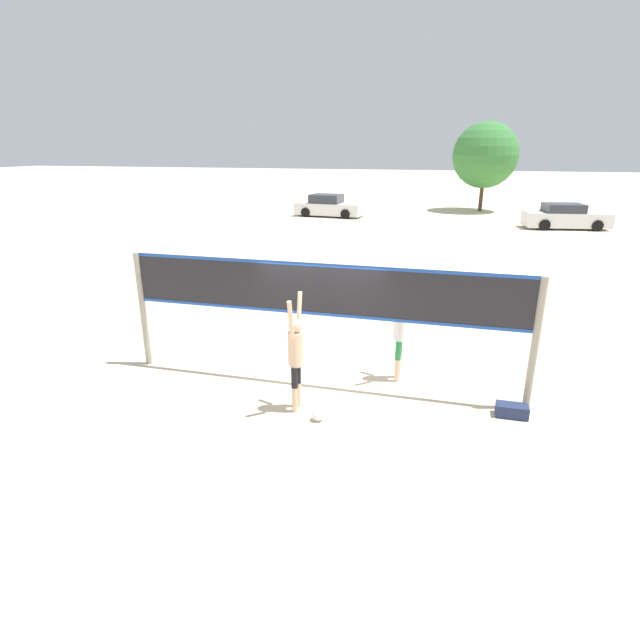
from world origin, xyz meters
name	(u,v)px	position (x,y,z in m)	size (l,w,h in m)	color
ground_plane	(320,384)	(0.00, 0.00, 0.00)	(200.00, 200.00, 0.00)	beige
volleyball_net	(320,302)	(0.00, 0.00, 1.77)	(8.11, 0.14, 2.53)	gray
player_spiker	(296,351)	(-0.16, -1.12, 1.16)	(0.28, 0.71, 2.20)	beige
player_blocker	(400,327)	(1.52, 0.62, 1.17)	(0.28, 0.71, 2.21)	beige
volleyball	(318,415)	(0.34, -1.42, 0.11)	(0.22, 0.22, 0.22)	white
gear_bag	(512,410)	(3.70, -0.39, 0.12)	(0.56, 0.28, 0.23)	navy
parked_car_near	(565,217)	(8.85, 23.59, 0.66)	(4.93, 2.51, 1.45)	silver
parked_car_mid	(329,207)	(-6.03, 25.38, 0.67)	(4.78, 2.26, 1.50)	silver
tree_left_cluster	(485,155)	(4.33, 31.23, 4.02)	(4.71, 4.71, 6.39)	#4C3823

